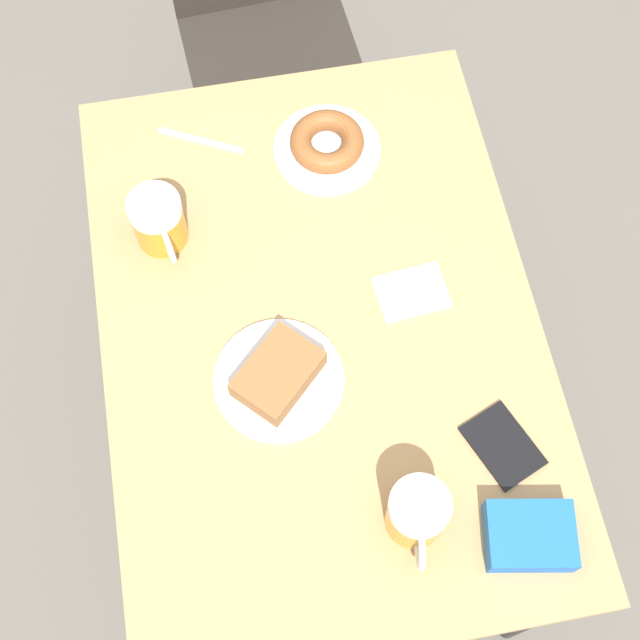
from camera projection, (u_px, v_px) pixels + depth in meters
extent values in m
plane|color=#666059|center=(320.00, 444.00, 2.21)|extent=(8.00, 8.00, 0.00)
cube|color=tan|center=(320.00, 328.00, 1.55)|extent=(0.76, 1.09, 0.03)
cylinder|color=black|center=(541.00, 613.00, 1.71)|extent=(0.04, 0.04, 0.70)
cylinder|color=black|center=(138.00, 220.00, 2.07)|extent=(0.04, 0.04, 0.70)
cylinder|color=black|center=(421.00, 175.00, 2.12)|extent=(0.04, 0.04, 0.70)
cube|color=#2D2823|center=(273.00, 60.00, 2.11)|extent=(0.42, 0.42, 0.02)
cylinder|color=#2D2823|center=(226.00, 191.00, 2.24)|extent=(0.03, 0.03, 0.46)
cylinder|color=#2D2823|center=(360.00, 162.00, 2.28)|extent=(0.03, 0.03, 0.46)
cylinder|color=#2D2823|center=(199.00, 83.00, 2.38)|extent=(0.03, 0.03, 0.46)
cylinder|color=#2D2823|center=(326.00, 58.00, 2.42)|extent=(0.03, 0.03, 0.46)
cylinder|color=silver|center=(279.00, 380.00, 1.49)|extent=(0.22, 0.22, 0.01)
cube|color=brown|center=(278.00, 374.00, 1.47)|extent=(0.17, 0.17, 0.04)
cylinder|color=silver|center=(327.00, 150.00, 1.68)|extent=(0.20, 0.20, 0.01)
torus|color=brown|center=(327.00, 142.00, 1.66)|extent=(0.14, 0.14, 0.04)
cylinder|color=#C68C23|center=(416.00, 514.00, 1.36)|extent=(0.09, 0.09, 0.09)
cylinder|color=white|center=(420.00, 506.00, 1.31)|extent=(0.09, 0.09, 0.03)
torus|color=silver|center=(420.00, 546.00, 1.33)|extent=(0.02, 0.07, 0.07)
cylinder|color=#C68C23|center=(159.00, 224.00, 1.57)|extent=(0.09, 0.09, 0.09)
cylinder|color=white|center=(154.00, 207.00, 1.52)|extent=(0.09, 0.09, 0.03)
torus|color=silver|center=(168.00, 244.00, 1.54)|extent=(0.03, 0.07, 0.07)
cube|color=white|center=(412.00, 292.00, 1.56)|extent=(0.13, 0.10, 0.00)
cube|color=silver|center=(201.00, 141.00, 1.70)|extent=(0.16, 0.09, 0.00)
cube|color=black|center=(503.00, 446.00, 1.45)|extent=(0.13, 0.15, 0.01)
cube|color=blue|center=(530.00, 536.00, 1.37)|extent=(0.15, 0.13, 0.05)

